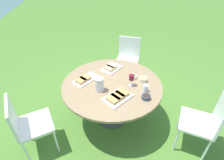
# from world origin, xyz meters

# --- Properties ---
(ground_plane) EXTENTS (40.00, 40.00, 0.00)m
(ground_plane) POSITION_xyz_m (0.00, 0.00, 0.00)
(ground_plane) COLOR #4C7A2D
(dining_table) EXTENTS (1.43, 1.43, 0.72)m
(dining_table) POSITION_xyz_m (0.00, 0.00, 0.64)
(dining_table) COLOR #4C4C51
(dining_table) RESTS_ON ground_plane
(chair_near_left) EXTENTS (0.56, 0.55, 0.89)m
(chair_near_left) POSITION_xyz_m (-0.43, 1.12, 0.52)
(chair_near_left) COLOR silver
(chair_near_left) RESTS_ON ground_plane
(chair_near_right) EXTENTS (0.59, 0.59, 0.89)m
(chair_near_right) POSITION_xyz_m (-0.66, -1.11, 0.52)
(chair_near_right) COLOR silver
(chair_near_right) RESTS_ON ground_plane
(chair_far_back) EXTENTS (0.55, 0.57, 0.89)m
(chair_far_back) POSITION_xyz_m (1.17, -0.47, 0.52)
(chair_far_back) COLOR silver
(chair_far_back) RESTS_ON ground_plane
(water_pitcher) EXTENTS (0.13, 0.12, 0.20)m
(water_pitcher) POSITION_xyz_m (-0.14, 0.19, 0.82)
(water_pitcher) COLOR silver
(water_pitcher) RESTS_ON dining_table
(wine_glass) EXTENTS (0.07, 0.07, 0.18)m
(wine_glass) POSITION_xyz_m (-0.08, -0.26, 0.85)
(wine_glass) COLOR silver
(wine_glass) RESTS_ON dining_table
(platter_bread_main) EXTENTS (0.38, 0.38, 0.07)m
(platter_bread_main) POSITION_xyz_m (0.37, -0.03, 0.75)
(platter_bread_main) COLOR white
(platter_bread_main) RESTS_ON dining_table
(platter_charcuterie) EXTENTS (0.39, 0.41, 0.06)m
(platter_charcuterie) POSITION_xyz_m (0.11, 0.39, 0.74)
(platter_charcuterie) COLOR white
(platter_charcuterie) RESTS_ON dining_table
(platter_sandwich_side) EXTENTS (0.41, 0.43, 0.06)m
(platter_sandwich_side) POSITION_xyz_m (-0.33, -0.03, 0.75)
(platter_sandwich_side) COLOR white
(platter_sandwich_side) RESTS_ON dining_table
(bowl_fries) EXTENTS (0.12, 0.12, 0.06)m
(bowl_fries) POSITION_xyz_m (0.00, -0.45, 0.75)
(bowl_fries) COLOR beige
(bowl_fries) RESTS_ON dining_table
(bowl_salad) EXTENTS (0.10, 0.10, 0.05)m
(bowl_salad) POSITION_xyz_m (0.09, -0.33, 0.75)
(bowl_salad) COLOR white
(bowl_salad) RESTS_ON dining_table
(bowl_olives) EXTENTS (0.12, 0.12, 0.05)m
(bowl_olives) POSITION_xyz_m (-0.37, -0.39, 0.75)
(bowl_olives) COLOR #334256
(bowl_olives) RESTS_ON dining_table
(cup_water_near) EXTENTS (0.07, 0.07, 0.10)m
(cup_water_near) POSITION_xyz_m (-0.23, -0.43, 0.77)
(cup_water_near) COLOR silver
(cup_water_near) RESTS_ON dining_table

